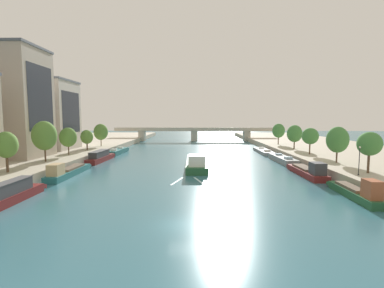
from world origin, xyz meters
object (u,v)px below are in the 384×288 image
at_px(tree_left_third, 44,136).
at_px(bridge_far, 194,132).
at_px(moored_boat_right_end, 308,171).
at_px(tree_right_past_mid, 370,144).
at_px(moored_boat_right_downstream, 263,151).
at_px(tree_right_distant, 337,140).
at_px(tree_left_far, 68,137).
at_px(moored_boat_left_upstream, 68,171).
at_px(tree_right_by_lamp, 295,134).
at_px(tree_right_third, 279,131).
at_px(tree_left_nearest, 101,132).
at_px(tree_left_by_lamp, 6,145).
at_px(moored_boat_left_far, 14,193).
at_px(barge_midriver, 197,162).
at_px(moored_boat_left_downstream, 100,157).
at_px(lamppost_right_bank, 359,159).
at_px(moored_boat_right_far, 357,192).
at_px(tree_right_second, 310,136).
at_px(moored_boat_right_lone, 282,159).
at_px(tree_left_second, 87,137).
at_px(moored_boat_left_end, 118,151).

relative_size(tree_left_third, bridge_far, 0.11).
distance_m(moored_boat_right_end, tree_right_past_mid, 10.62).
bearing_deg(moored_boat_right_downstream, tree_right_distant, -76.33).
relative_size(moored_boat_right_end, tree_left_far, 2.15).
height_order(moored_boat_left_upstream, tree_right_by_lamp, tree_right_by_lamp).
xyz_separation_m(moored_boat_right_downstream, tree_right_third, (6.69, 8.37, 5.67)).
bearing_deg(tree_left_nearest, tree_right_third, 6.91).
distance_m(tree_left_by_lamp, tree_left_nearest, 41.38).
relative_size(moored_boat_right_downstream, tree_left_by_lamp, 2.49).
xyz_separation_m(moored_boat_left_far, moored_boat_left_upstream, (-0.49, 15.19, -0.28)).
relative_size(barge_midriver, tree_right_distant, 3.00).
distance_m(moored_boat_left_downstream, lamppost_right_bank, 52.89).
relative_size(tree_left_nearest, tree_right_past_mid, 1.06).
bearing_deg(tree_left_far, bridge_far, 65.96).
bearing_deg(moored_boat_right_end, tree_right_past_mid, -41.41).
height_order(barge_midriver, tree_left_nearest, tree_left_nearest).
distance_m(moored_boat_left_far, moored_boat_left_downstream, 32.26).
relative_size(moored_boat_left_downstream, moored_boat_right_far, 1.15).
distance_m(barge_midriver, tree_right_past_mid, 31.00).
height_order(moored_boat_right_far, tree_right_by_lamp, tree_right_by_lamp).
xyz_separation_m(tree_left_by_lamp, tree_right_second, (56.33, 23.10, -0.04)).
distance_m(tree_right_by_lamp, bridge_far, 55.52).
bearing_deg(barge_midriver, moored_boat_right_lone, 19.65).
bearing_deg(tree_right_third, moored_boat_right_end, -98.98).
bearing_deg(bridge_far, moored_boat_right_lone, -70.37).
distance_m(barge_midriver, moored_boat_left_far, 33.54).
bearing_deg(moored_boat_right_end, moored_boat_right_far, -87.54).
bearing_deg(moored_boat_right_downstream, bridge_far, 116.10).
bearing_deg(tree_left_third, barge_midriver, 8.54).
bearing_deg(moored_boat_right_end, moored_boat_left_upstream, -178.61).
bearing_deg(tree_right_past_mid, lamppost_right_bank, -144.09).
bearing_deg(moored_boat_right_end, tree_right_second, 67.71).
relative_size(barge_midriver, tree_right_past_mid, 3.24).
distance_m(moored_boat_right_downstream, bridge_far, 47.92).
distance_m(tree_left_by_lamp, lamppost_right_bank, 53.99).
xyz_separation_m(moored_boat_left_far, tree_right_distant, (49.10, 20.30, 5.03)).
bearing_deg(tree_right_by_lamp, tree_right_past_mid, -90.59).
xyz_separation_m(moored_boat_left_far, bridge_far, (20.99, 92.34, 2.79)).
height_order(barge_midriver, moored_boat_left_downstream, barge_midriver).
relative_size(moored_boat_left_far, tree_left_nearest, 1.61).
bearing_deg(moored_boat_right_lone, tree_left_far, -177.08).
height_order(tree_left_nearest, tree_right_past_mid, tree_left_nearest).
relative_size(moored_boat_left_far, moored_boat_right_lone, 0.76).
xyz_separation_m(tree_left_far, tree_right_by_lamp, (56.30, 14.94, 0.08)).
xyz_separation_m(barge_midriver, bridge_far, (-1.32, 67.30, 2.91)).
bearing_deg(tree_right_by_lamp, moored_boat_right_far, -98.80).
distance_m(barge_midriver, tree_left_second, 33.70).
xyz_separation_m(moored_boat_right_far, lamppost_right_bank, (3.79, 6.38, 3.24)).
bearing_deg(tree_left_second, moored_boat_left_end, 41.05).
xyz_separation_m(moored_boat_right_far, tree_left_by_lamp, (-50.15, 7.66, 5.16)).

